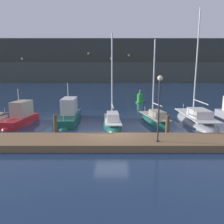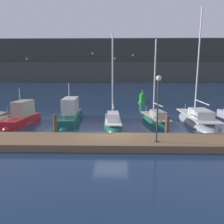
{
  "view_description": "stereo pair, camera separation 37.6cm",
  "coord_description": "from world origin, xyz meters",
  "px_view_note": "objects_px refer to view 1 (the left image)",
  "views": [
    {
      "loc": [
        0.04,
        -15.43,
        4.85
      ],
      "look_at": [
        0.0,
        3.73,
        1.2
      ],
      "focal_mm": 35.0,
      "sensor_mm": 36.0,
      "label": 1
    },
    {
      "loc": [
        0.42,
        -15.43,
        4.85
      ],
      "look_at": [
        0.0,
        3.73,
        1.2
      ],
      "focal_mm": 35.0,
      "sensor_mm": 36.0,
      "label": 2
    }
  ],
  "objects_px": {
    "sailboat_berth_5": "(155,121)",
    "dock_lamppost": "(160,98)",
    "sailboat_berth_6": "(196,121)",
    "channel_buoy": "(140,98)",
    "motorboat_berth_3": "(69,117)",
    "sailboat_berth_4": "(113,124)",
    "motorboat_berth_2": "(21,121)"
  },
  "relations": [
    {
      "from": "channel_buoy",
      "to": "dock_lamppost",
      "type": "relative_size",
      "value": 0.46
    },
    {
      "from": "sailboat_berth_5",
      "to": "dock_lamppost",
      "type": "distance_m",
      "value": 7.6
    },
    {
      "from": "motorboat_berth_3",
      "to": "sailboat_berth_4",
      "type": "distance_m",
      "value": 4.51
    },
    {
      "from": "sailboat_berth_4",
      "to": "dock_lamppost",
      "type": "xyz_separation_m",
      "value": [
        2.85,
        -5.87,
        3.07
      ]
    },
    {
      "from": "motorboat_berth_3",
      "to": "sailboat_berth_5",
      "type": "xyz_separation_m",
      "value": [
        8.17,
        -0.61,
        -0.26
      ]
    },
    {
      "from": "dock_lamppost",
      "to": "sailboat_berth_5",
      "type": "bearing_deg",
      "value": 80.76
    },
    {
      "from": "sailboat_berth_6",
      "to": "channel_buoy",
      "type": "relative_size",
      "value": 5.87
    },
    {
      "from": "sailboat_berth_5",
      "to": "dock_lamppost",
      "type": "height_order",
      "value": "sailboat_berth_5"
    },
    {
      "from": "motorboat_berth_3",
      "to": "sailboat_berth_5",
      "type": "relative_size",
      "value": 0.82
    },
    {
      "from": "dock_lamppost",
      "to": "sailboat_berth_4",
      "type": "bearing_deg",
      "value": 115.85
    },
    {
      "from": "sailboat_berth_4",
      "to": "dock_lamppost",
      "type": "height_order",
      "value": "sailboat_berth_4"
    },
    {
      "from": "sailboat_berth_6",
      "to": "dock_lamppost",
      "type": "height_order",
      "value": "sailboat_berth_6"
    },
    {
      "from": "channel_buoy",
      "to": "dock_lamppost",
      "type": "xyz_separation_m",
      "value": [
        -1.4,
        -20.1,
        2.49
      ]
    },
    {
      "from": "channel_buoy",
      "to": "motorboat_berth_3",
      "type": "bearing_deg",
      "value": -123.82
    },
    {
      "from": "sailboat_berth_6",
      "to": "channel_buoy",
      "type": "xyz_separation_m",
      "value": [
        -3.65,
        13.04,
        0.58
      ]
    },
    {
      "from": "motorboat_berth_2",
      "to": "sailboat_berth_5",
      "type": "xyz_separation_m",
      "value": [
        12.39,
        0.59,
        -0.2
      ]
    },
    {
      "from": "sailboat_berth_4",
      "to": "sailboat_berth_6",
      "type": "xyz_separation_m",
      "value": [
        7.9,
        1.19,
        0.0
      ]
    },
    {
      "from": "sailboat_berth_4",
      "to": "channel_buoy",
      "type": "height_order",
      "value": "sailboat_berth_4"
    },
    {
      "from": "channel_buoy",
      "to": "dock_lamppost",
      "type": "distance_m",
      "value": 20.3
    },
    {
      "from": "dock_lamppost",
      "to": "motorboat_berth_3",
      "type": "bearing_deg",
      "value": 133.28
    },
    {
      "from": "motorboat_berth_2",
      "to": "dock_lamppost",
      "type": "height_order",
      "value": "dock_lamppost"
    },
    {
      "from": "sailboat_berth_4",
      "to": "motorboat_berth_2",
      "type": "bearing_deg",
      "value": 177.21
    },
    {
      "from": "sailboat_berth_6",
      "to": "channel_buoy",
      "type": "distance_m",
      "value": 13.55
    },
    {
      "from": "motorboat_berth_3",
      "to": "dock_lamppost",
      "type": "xyz_separation_m",
      "value": [
        7.05,
        -7.48,
        2.79
      ]
    },
    {
      "from": "sailboat_berth_5",
      "to": "sailboat_berth_6",
      "type": "distance_m",
      "value": 3.94
    },
    {
      "from": "sailboat_berth_5",
      "to": "channel_buoy",
      "type": "bearing_deg",
      "value": 88.77
    },
    {
      "from": "motorboat_berth_3",
      "to": "sailboat_berth_4",
      "type": "xyz_separation_m",
      "value": [
        4.2,
        -1.61,
        -0.28
      ]
    },
    {
      "from": "motorboat_berth_2",
      "to": "dock_lamppost",
      "type": "distance_m",
      "value": 13.21
    },
    {
      "from": "sailboat_berth_5",
      "to": "motorboat_berth_2",
      "type": "bearing_deg",
      "value": -177.27
    },
    {
      "from": "sailboat_berth_6",
      "to": "dock_lamppost",
      "type": "relative_size",
      "value": 2.72
    },
    {
      "from": "motorboat_berth_2",
      "to": "dock_lamppost",
      "type": "bearing_deg",
      "value": -29.14
    },
    {
      "from": "sailboat_berth_4",
      "to": "motorboat_berth_3",
      "type": "bearing_deg",
      "value": 159.01
    }
  ]
}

